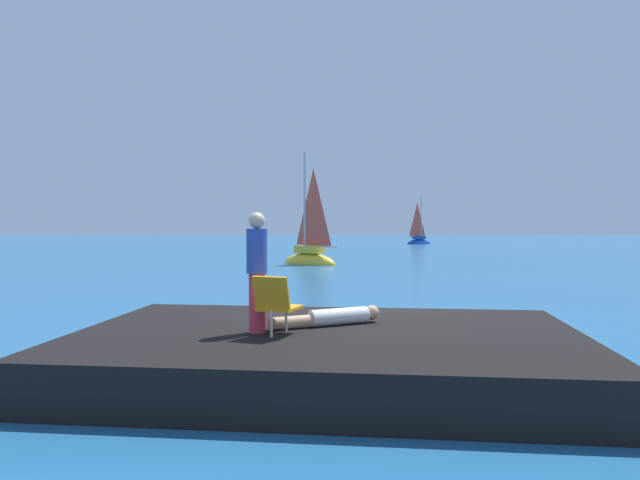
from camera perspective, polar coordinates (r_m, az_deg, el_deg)
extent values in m
plane|color=#236093|center=(11.32, 3.77, -9.06)|extent=(160.00, 160.00, 0.00)
cube|color=black|center=(8.41, 0.77, -10.69)|extent=(7.06, 4.91, 0.63)
cube|color=black|center=(11.02, 4.50, -9.37)|extent=(1.97, 2.01, 1.05)
cube|color=black|center=(10.65, 6.88, -9.77)|extent=(1.36, 1.52, 0.93)
ellipsoid|color=yellow|center=(29.73, -1.00, -2.29)|extent=(3.21, 2.76, 1.09)
cube|color=yellow|center=(29.69, -1.01, -0.89)|extent=(1.57, 1.44, 0.36)
cylinder|color=#B7B7BC|center=(29.87, -1.44, 3.55)|extent=(0.12, 0.12, 4.96)
cylinder|color=#B2B2B7|center=(29.24, 0.03, -0.60)|extent=(1.66, 1.25, 0.10)
pyramid|color=#DB4C38|center=(29.50, -0.63, 3.18)|extent=(1.32, 0.99, 3.77)
ellipsoid|color=#193D99|center=(56.20, 9.33, -0.36)|extent=(2.64, 2.08, 0.88)
cube|color=#193D99|center=(56.18, 9.34, 0.23)|extent=(1.28, 1.11, 0.29)
cylinder|color=#B7B7BC|center=(56.30, 9.54, 2.12)|extent=(0.10, 0.10, 4.00)
cylinder|color=#B2B2B7|center=(55.84, 8.88, 0.36)|extent=(1.41, 0.89, 0.08)
pyramid|color=#DB4C38|center=(56.03, 9.18, 1.96)|extent=(1.12, 0.70, 3.04)
cylinder|color=white|center=(8.80, 1.82, -7.24)|extent=(0.90, 0.65, 0.24)
cylinder|color=tan|center=(8.48, -2.70, -7.79)|extent=(0.70, 0.50, 0.18)
sphere|color=tan|center=(9.06, 4.91, -6.85)|extent=(0.22, 0.22, 0.22)
cylinder|color=#DB384C|center=(8.19, -5.97, -5.94)|extent=(0.22, 0.22, 0.80)
cylinder|color=#334CB2|center=(8.13, -5.99, -1.05)|extent=(0.28, 0.28, 0.60)
sphere|color=beige|center=(8.12, -6.00, 1.85)|extent=(0.22, 0.22, 0.22)
cube|color=orange|center=(8.06, -3.82, -6.42)|extent=(0.61, 0.64, 0.04)
cube|color=orange|center=(7.80, -4.62, -5.04)|extent=(0.50, 0.29, 0.45)
cylinder|color=silver|center=(8.27, -3.22, -7.43)|extent=(0.04, 0.04, 0.35)
cylinder|color=silver|center=(7.85, -4.61, -7.93)|extent=(0.04, 0.04, 0.35)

